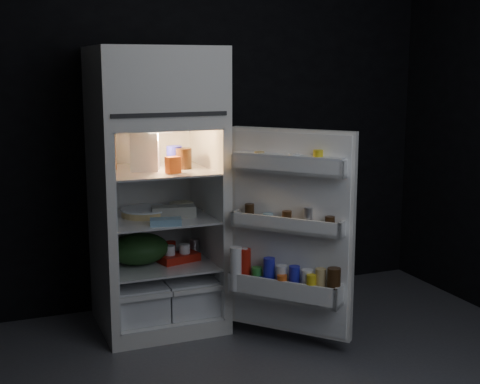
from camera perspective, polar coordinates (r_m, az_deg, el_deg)
name	(u,v)px	position (r m, az deg, el deg)	size (l,w,h in m)	color
wall_back	(162,113)	(4.62, -6.68, 6.75)	(4.00, 0.00, 2.70)	black
refrigerator	(155,180)	(4.26, -7.24, 1.06)	(0.76, 0.71, 1.78)	white
fridge_door	(289,237)	(3.92, 4.19, -3.89)	(0.62, 0.67, 1.22)	white
milk_jug	(145,151)	(4.17, -8.11, 3.48)	(0.17, 0.17, 0.24)	white
mayo_jar	(174,157)	(4.25, -5.62, 2.99)	(0.10, 0.10, 0.14)	#1F22AD
jam_jar	(184,159)	(4.21, -4.83, 2.86)	(0.10, 0.10, 0.13)	#321D0D
amber_bottle	(109,152)	(4.24, -11.13, 3.36)	(0.09, 0.09, 0.22)	#B1591C
small_carton	(173,165)	(4.05, -5.74, 2.31)	(0.08, 0.06, 0.10)	#E45B1A
egg_carton	(174,212)	(4.23, -5.68, -1.68)	(0.27, 0.10, 0.07)	gray
pie	(145,213)	(4.28, -8.09, -1.77)	(0.30, 0.30, 0.04)	tan
flat_package	(166,222)	(4.02, -6.36, -2.55)	(0.19, 0.09, 0.04)	#7DA9C2
wrapped_pkg	(181,206)	(4.45, -5.02, -1.16)	(0.13, 0.11, 0.05)	#F2EEC6
produce_bag	(139,249)	(4.29, -8.61, -4.82)	(0.38, 0.32, 0.20)	#193815
yogurt_tray	(179,258)	(4.33, -5.25, -5.60)	(0.25, 0.14, 0.05)	#B21B0F
small_can_red	(171,248)	(4.48, -5.93, -4.79)	(0.07, 0.07, 0.09)	#B21B0F
small_can_silver	(194,246)	(4.53, -3.95, -4.58)	(0.07, 0.07, 0.09)	silver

